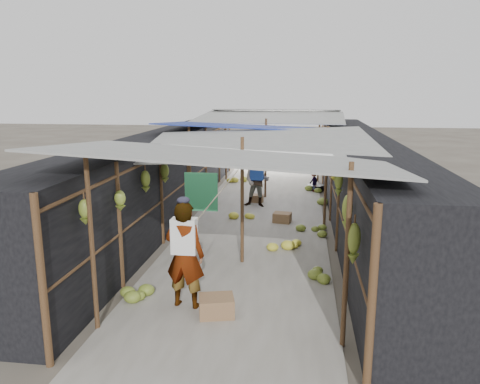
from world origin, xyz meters
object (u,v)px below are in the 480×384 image
at_px(shopper_blue, 257,181).
at_px(vendor_seated, 313,181).
at_px(vendor_elderly, 185,255).
at_px(crate_near, 216,307).
at_px(black_basin, 316,187).

distance_m(shopper_blue, vendor_seated, 2.93).
relative_size(vendor_elderly, vendor_seated, 2.32).
height_order(crate_near, shopper_blue, shopper_blue).
distance_m(crate_near, vendor_seated, 9.59).
relative_size(crate_near, shopper_blue, 0.34).
relative_size(black_basin, vendor_seated, 0.82).
height_order(crate_near, vendor_elderly, vendor_elderly).
bearing_deg(black_basin, vendor_seated, -105.50).
height_order(vendor_elderly, shopper_blue, vendor_elderly).
bearing_deg(crate_near, shopper_blue, 76.55).
bearing_deg(vendor_elderly, shopper_blue, -86.48).
relative_size(crate_near, vendor_seated, 0.70).
height_order(crate_near, vendor_seated, vendor_seated).
height_order(black_basin, vendor_seated, vendor_seated).
height_order(shopper_blue, vendor_seated, shopper_blue).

